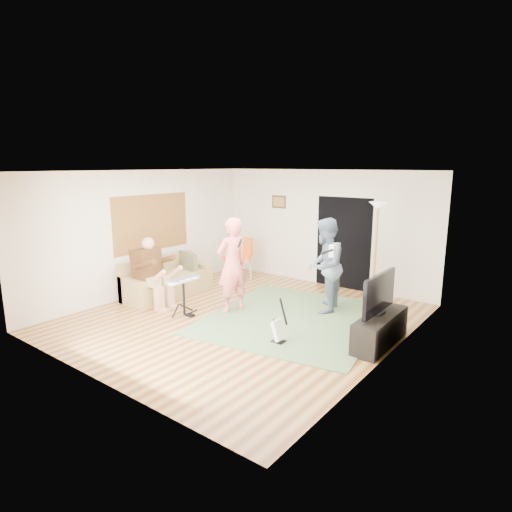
{
  "coord_description": "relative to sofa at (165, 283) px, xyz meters",
  "views": [
    {
      "loc": [
        4.81,
        -5.86,
        2.82
      ],
      "look_at": [
        0.09,
        0.3,
        1.15
      ],
      "focal_mm": 30.0,
      "sensor_mm": 36.0,
      "label": 1
    }
  ],
  "objects": [
    {
      "name": "floor",
      "position": [
        2.29,
        -0.12,
        -0.27
      ],
      "size": [
        6.0,
        6.0,
        0.0
      ],
      "primitive_type": "plane",
      "color": "brown",
      "rests_on": "ground"
    },
    {
      "name": "walls",
      "position": [
        2.29,
        -0.12,
        1.08
      ],
      "size": [
        5.5,
        6.0,
        2.7
      ],
      "primitive_type": null,
      "color": "beige",
      "rests_on": "floor"
    },
    {
      "name": "ceiling",
      "position": [
        2.29,
        -0.12,
        2.43
      ],
      "size": [
        6.0,
        6.0,
        0.0
      ],
      "primitive_type": "plane",
      "rotation": [
        3.14,
        0.0,
        0.0
      ],
      "color": "white",
      "rests_on": "walls"
    },
    {
      "name": "window_blinds",
      "position": [
        -0.45,
        0.08,
        1.28
      ],
      "size": [
        0.0,
        2.05,
        2.05
      ],
      "primitive_type": "plane",
      "rotation": [
        1.57,
        0.0,
        1.57
      ],
      "color": "#9C6730",
      "rests_on": "walls"
    },
    {
      "name": "doorway",
      "position": [
        2.84,
        2.87,
        0.78
      ],
      "size": [
        2.1,
        0.0,
        2.1
      ],
      "primitive_type": "plane",
      "rotation": [
        1.57,
        0.0,
        0.0
      ],
      "color": "black",
      "rests_on": "walls"
    },
    {
      "name": "picture_frame",
      "position": [
        1.04,
        2.87,
        1.63
      ],
      "size": [
        0.42,
        0.03,
        0.32
      ],
      "primitive_type": "cube",
      "color": "#3F2314",
      "rests_on": "walls"
    },
    {
      "name": "area_rug",
      "position": [
        3.07,
        0.45,
        -0.26
      ],
      "size": [
        3.52,
        3.81,
        0.02
      ],
      "primitive_type": "cube",
      "rotation": [
        0.0,
        0.0,
        0.16
      ],
      "color": "#4D6C42",
      "rests_on": "floor"
    },
    {
      "name": "sofa",
      "position": [
        0.0,
        0.0,
        0.0
      ],
      "size": [
        0.82,
        2.0,
        0.81
      ],
      "color": "#A68A53",
      "rests_on": "floor"
    },
    {
      "name": "drummer",
      "position": [
        0.42,
        -0.65,
        0.28
      ],
      "size": [
        0.91,
        0.51,
        1.4
      ],
      "color": "#492C14",
      "rests_on": "sofa"
    },
    {
      "name": "drum_kit",
      "position": [
        1.29,
        -0.65,
        0.05
      ],
      "size": [
        0.4,
        0.72,
        0.74
      ],
      "color": "black",
      "rests_on": "floor"
    },
    {
      "name": "singer",
      "position": [
        1.88,
        0.08,
        0.65
      ],
      "size": [
        0.59,
        0.76,
        1.84
      ],
      "primitive_type": "imported",
      "rotation": [
        0.0,
        0.0,
        -1.82
      ],
      "color": "#FD706E",
      "rests_on": "floor"
    },
    {
      "name": "microphone",
      "position": [
        2.08,
        0.08,
        1.11
      ],
      "size": [
        0.06,
        0.06,
        0.24
      ],
      "primitive_type": null,
      "color": "black",
      "rests_on": "singer"
    },
    {
      "name": "guitarist",
      "position": [
        3.3,
        1.15,
        0.65
      ],
      "size": [
        0.93,
        1.06,
        1.83
      ],
      "primitive_type": "imported",
      "rotation": [
        0.0,
        0.0,
        -1.26
      ],
      "color": "slate",
      "rests_on": "floor"
    },
    {
      "name": "guitar_held",
      "position": [
        3.5,
        1.15,
        0.98
      ],
      "size": [
        0.14,
        0.6,
        0.26
      ],
      "primitive_type": null,
      "rotation": [
        0.0,
        0.0,
        0.03
      ],
      "color": "white",
      "rests_on": "guitarist"
    },
    {
      "name": "guitar_spare",
      "position": [
        3.47,
        -0.64,
        -0.05
      ],
      "size": [
        0.27,
        0.24,
        0.76
      ],
      "color": "black",
      "rests_on": "floor"
    },
    {
      "name": "torchiere_lamp",
      "position": [
        3.99,
        1.9,
        1.18
      ],
      "size": [
        0.38,
        0.38,
        2.12
      ],
      "color": "black",
      "rests_on": "floor"
    },
    {
      "name": "dining_chair",
      "position": [
        0.55,
        1.95,
        0.1
      ],
      "size": [
        0.46,
        0.48,
        1.05
      ],
      "rotation": [
        0.0,
        0.0,
        -0.03
      ],
      "color": "#CBB084",
      "rests_on": "floor"
    },
    {
      "name": "tv_cabinet",
      "position": [
        4.79,
        0.27,
        -0.02
      ],
      "size": [
        0.4,
        1.4,
        0.5
      ],
      "primitive_type": "cube",
      "color": "black",
      "rests_on": "floor"
    },
    {
      "name": "television",
      "position": [
        4.74,
        0.27,
        0.58
      ],
      "size": [
        0.06,
        1.13,
        0.62
      ],
      "primitive_type": "cube",
      "color": "black",
      "rests_on": "tv_cabinet"
    }
  ]
}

